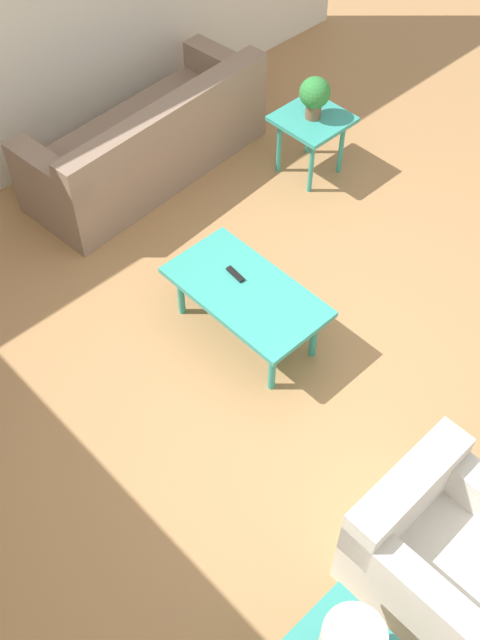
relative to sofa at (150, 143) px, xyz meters
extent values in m
plane|color=#A87A4C|center=(-2.29, 0.58, -0.31)|extent=(14.00, 14.00, 0.00)
cube|color=silver|center=(0.77, 0.58, 1.04)|extent=(0.12, 7.20, 2.70)
cube|color=gray|center=(0.05, 0.00, -0.09)|extent=(0.98, 2.21, 0.43)
cube|color=gray|center=(-0.26, -0.02, 0.31)|extent=(0.37, 2.16, 0.36)
cube|color=gray|center=(0.13, -0.97, 0.25)|extent=(0.83, 0.26, 0.24)
cube|color=gray|center=(-0.03, 0.98, 0.25)|extent=(0.83, 0.26, 0.24)
cube|color=silver|center=(-3.84, 1.11, -0.11)|extent=(0.81, 0.83, 0.39)
cube|color=silver|center=(-3.54, 1.11, 0.27)|extent=(0.21, 0.82, 0.37)
cube|color=silver|center=(-3.84, 1.44, 0.21)|extent=(0.81, 0.17, 0.24)
cube|color=teal|center=(-1.84, 0.65, 0.13)|extent=(1.12, 0.60, 0.04)
cylinder|color=teal|center=(-2.30, 0.45, -0.10)|extent=(0.05, 0.05, 0.41)
cylinder|color=teal|center=(-1.38, 0.45, -0.10)|extent=(0.05, 0.05, 0.41)
cylinder|color=teal|center=(-2.30, 0.85, -0.10)|extent=(0.05, 0.05, 0.41)
cylinder|color=teal|center=(-1.38, 0.85, -0.10)|extent=(0.05, 0.05, 0.41)
cube|color=teal|center=(-0.91, -0.99, 0.22)|extent=(0.55, 0.55, 0.04)
cylinder|color=teal|center=(-1.10, -1.17, -0.05)|extent=(0.04, 0.04, 0.51)
cylinder|color=teal|center=(-0.73, -1.17, -0.05)|extent=(0.04, 0.04, 0.51)
cylinder|color=teal|center=(-1.10, -0.80, -0.05)|extent=(0.04, 0.04, 0.51)
cylinder|color=teal|center=(-0.73, -0.80, -0.05)|extent=(0.04, 0.04, 0.51)
cylinder|color=teal|center=(-3.69, 1.80, -0.05)|extent=(0.04, 0.04, 0.51)
cylinder|color=brown|center=(-0.91, -0.99, 0.30)|extent=(0.13, 0.13, 0.12)
sphere|color=#2D7F38|center=(-0.91, -0.99, 0.47)|extent=(0.25, 0.25, 0.25)
cube|color=black|center=(-1.70, 0.61, 0.16)|extent=(0.16, 0.06, 0.02)
camera|label=1|loc=(-4.25, 2.99, 3.86)|focal=42.00mm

